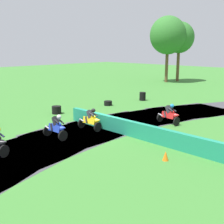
% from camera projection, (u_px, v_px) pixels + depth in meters
% --- Properties ---
extents(ground_plane, '(120.00, 120.00, 0.00)m').
position_uv_depth(ground_plane, '(102.00, 128.00, 18.60)').
color(ground_plane, '#38752D').
extents(track_asphalt, '(9.13, 30.89, 0.01)m').
position_uv_depth(track_asphalt, '(112.00, 131.00, 17.94)').
color(track_asphalt, '#3D3D42').
rests_on(track_asphalt, ground).
extents(safety_barrier, '(17.63, 0.69, 0.90)m').
position_uv_depth(safety_barrier, '(184.00, 142.00, 14.32)').
color(safety_barrier, '#1E8466').
rests_on(safety_barrier, ground).
extents(motorcycle_lead_red, '(1.71, 0.84, 1.43)m').
position_uv_depth(motorcycle_lead_red, '(170.00, 114.00, 19.38)').
color(motorcycle_lead_red, black).
rests_on(motorcycle_lead_red, ground).
extents(motorcycle_chase_yellow, '(1.68, 0.83, 1.43)m').
position_uv_depth(motorcycle_chase_yellow, '(91.00, 120.00, 18.01)').
color(motorcycle_chase_yellow, black).
rests_on(motorcycle_chase_yellow, ground).
extents(motorcycle_trailing_blue, '(1.68, 0.81, 1.43)m').
position_uv_depth(motorcycle_trailing_blue, '(57.00, 127.00, 16.33)').
color(motorcycle_trailing_blue, black).
rests_on(motorcycle_trailing_blue, ground).
extents(tire_stack_near, '(0.60, 0.60, 0.80)m').
position_uv_depth(tire_stack_near, '(143.00, 96.00, 28.03)').
color(tire_stack_near, black).
rests_on(tire_stack_near, ground).
extents(tire_stack_mid_a, '(0.70, 0.70, 0.40)m').
position_uv_depth(tire_stack_mid_a, '(108.00, 103.00, 25.69)').
color(tire_stack_mid_a, black).
rests_on(tire_stack_mid_a, ground).
extents(tire_stack_mid_b, '(0.71, 0.71, 0.60)m').
position_uv_depth(tire_stack_mid_b, '(57.00, 110.00, 22.46)').
color(tire_stack_mid_b, black).
rests_on(tire_stack_mid_b, ground).
extents(traffic_cone, '(0.28, 0.28, 0.44)m').
position_uv_depth(traffic_cone, '(166.00, 156.00, 13.19)').
color(traffic_cone, orange).
rests_on(traffic_cone, ground).
extents(tree_far_left, '(4.34, 4.34, 8.73)m').
position_uv_depth(tree_far_left, '(179.00, 38.00, 42.43)').
color(tree_far_left, brown).
rests_on(tree_far_left, ground).
extents(tree_far_right, '(5.15, 5.15, 9.42)m').
position_uv_depth(tree_far_right, '(168.00, 35.00, 41.33)').
color(tree_far_right, brown).
rests_on(tree_far_right, ground).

